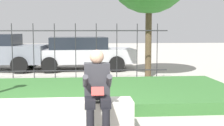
# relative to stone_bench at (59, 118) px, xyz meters

# --- Properties ---
(stone_bench) EXTENTS (2.30, 0.46, 0.49)m
(stone_bench) POSITION_rel_stone_bench_xyz_m (0.00, 0.00, 0.00)
(stone_bench) COLOR beige
(stone_bench) RESTS_ON ground_plane
(person_seated_reader) EXTENTS (0.42, 0.73, 1.29)m
(person_seated_reader) POSITION_rel_stone_bench_xyz_m (0.59, -0.27, 0.49)
(person_seated_reader) COLOR black
(person_seated_reader) RESTS_ON ground_plane
(grass_berm) EXTENTS (8.18, 3.29, 0.24)m
(grass_berm) POSITION_rel_stone_bench_xyz_m (-0.19, 2.35, -0.10)
(grass_berm) COLOR #33662D
(grass_berm) RESTS_ON ground_plane
(iron_fence) EXTENTS (6.18, 0.03, 1.76)m
(iron_fence) POSITION_rel_stone_bench_xyz_m (-0.19, 4.55, 0.70)
(iron_fence) COLOR #232326
(iron_fence) RESTS_ON ground_plane
(car_parked_center) EXTENTS (4.08, 2.14, 1.29)m
(car_parked_center) POSITION_rel_stone_bench_xyz_m (0.23, 7.52, 0.47)
(car_parked_center) COLOR #B7B7BC
(car_parked_center) RESTS_ON ground_plane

